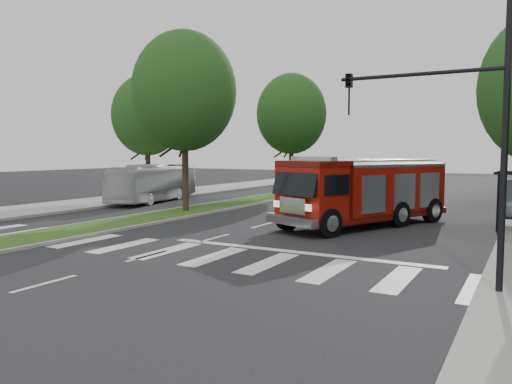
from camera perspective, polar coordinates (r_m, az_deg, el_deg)
ground at (r=20.21m, az=-4.73°, el=-5.27°), size 140.00×140.00×0.00m
sidewalk_left at (r=37.03m, az=-14.79°, el=-0.80°), size 5.00×80.00×0.15m
median at (r=38.68m, az=2.77°, el=-0.42°), size 3.00×50.00×0.15m
tree_median_near at (r=28.48m, az=-8.19°, el=11.32°), size 5.80×5.80×10.16m
tree_median_far at (r=40.44m, az=4.08°, el=8.88°), size 5.60×5.60×9.72m
tree_left_mid at (r=38.10m, az=-12.33°, el=8.56°), size 5.20×5.20×9.16m
streetlight_right_near at (r=13.16m, az=22.80°, el=9.50°), size 4.08×0.22×8.00m
fire_engine at (r=23.75m, az=12.29°, el=-0.07°), size 6.28×9.77×3.27m
city_bus at (r=35.50m, az=-11.55°, el=1.02°), size 4.13×9.58×2.60m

